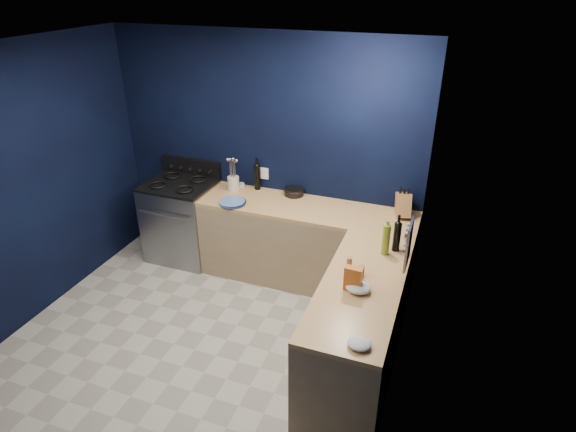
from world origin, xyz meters
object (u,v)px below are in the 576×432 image
at_px(knife_block, 403,205).
at_px(crouton_bag, 353,279).
at_px(plate_stack, 232,203).
at_px(utensil_crock, 233,183).
at_px(gas_range, 183,221).

distance_m(knife_block, crouton_bag, 1.42).
xyz_separation_m(plate_stack, utensil_crock, (-0.14, 0.33, 0.06)).
relative_size(plate_stack, utensil_crock, 1.69).
bearing_deg(plate_stack, gas_range, 166.53).
height_order(plate_stack, utensil_crock, utensil_crock).
bearing_deg(crouton_bag, knife_block, 84.97).
distance_m(gas_range, utensil_crock, 0.82).
xyz_separation_m(gas_range, utensil_crock, (0.62, 0.15, 0.52)).
height_order(gas_range, utensil_crock, utensil_crock).
height_order(utensil_crock, knife_block, knife_block).
xyz_separation_m(knife_block, crouton_bag, (-0.18, -1.41, -0.02)).
relative_size(utensil_crock, knife_block, 0.68).
bearing_deg(crouton_bag, plate_stack, 148.00).
height_order(gas_range, plate_stack, plate_stack).
bearing_deg(crouton_bag, utensil_crock, 142.92).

